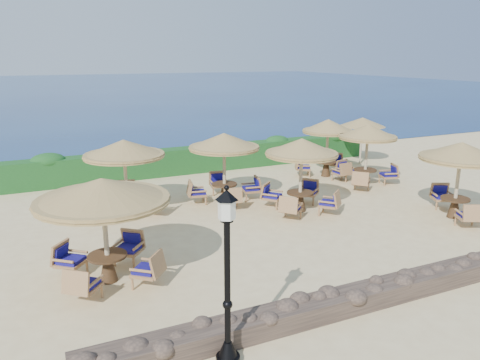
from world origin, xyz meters
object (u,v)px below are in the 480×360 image
at_px(cafe_set_3, 125,161).
at_px(cafe_set_5, 327,138).
at_px(cafe_set_1, 301,163).
at_px(cafe_set_2, 460,161).
at_px(lamp_post, 227,286).
at_px(cafe_set_6, 367,144).
at_px(cafe_set_0, 103,208).
at_px(extra_parasol, 362,122).
at_px(cafe_set_4, 224,156).

relative_size(cafe_set_3, cafe_set_5, 1.03).
relative_size(cafe_set_1, cafe_set_2, 0.94).
relative_size(lamp_post, cafe_set_6, 1.22).
bearing_deg(cafe_set_0, cafe_set_5, 30.42).
bearing_deg(cafe_set_6, cafe_set_0, -159.04).
bearing_deg(cafe_set_2, cafe_set_5, 96.05).
distance_m(cafe_set_3, cafe_set_5, 9.56).
bearing_deg(cafe_set_3, cafe_set_6, -3.25).
bearing_deg(extra_parasol, cafe_set_0, -150.93).
xyz_separation_m(cafe_set_3, cafe_set_6, (10.07, -0.57, -0.09)).
bearing_deg(cafe_set_2, cafe_set_4, 142.14).
bearing_deg(cafe_set_5, lamp_post, -131.89).
bearing_deg(cafe_set_4, cafe_set_0, -136.90).
bearing_deg(cafe_set_4, extra_parasol, 18.43).
height_order(extra_parasol, cafe_set_2, cafe_set_2).
xyz_separation_m(cafe_set_0, cafe_set_5, (10.96, 6.43, -0.14)).
xyz_separation_m(cafe_set_4, cafe_set_5, (5.78, 1.59, -0.01)).
xyz_separation_m(cafe_set_1, cafe_set_3, (-5.69, 2.35, 0.15)).
xyz_separation_m(cafe_set_3, cafe_set_4, (3.68, -0.15, -0.12)).
xyz_separation_m(cafe_set_0, cafe_set_3, (1.50, 5.00, -0.01)).
height_order(cafe_set_1, cafe_set_2, same).
distance_m(lamp_post, cafe_set_6, 13.34).
bearing_deg(cafe_set_2, lamp_post, -158.58).
xyz_separation_m(lamp_post, cafe_set_6, (10.16, 8.64, 0.27)).
relative_size(lamp_post, cafe_set_5, 1.20).
distance_m(cafe_set_5, cafe_set_6, 2.09).
height_order(cafe_set_0, cafe_set_3, same).
height_order(lamp_post, cafe_set_4, lamp_post).
xyz_separation_m(cafe_set_2, cafe_set_5, (-0.70, 6.62, -0.21)).
height_order(cafe_set_1, cafe_set_4, same).
relative_size(extra_parasol, cafe_set_0, 0.74).
bearing_deg(cafe_set_4, lamp_post, -112.58).
distance_m(cafe_set_0, cafe_set_2, 11.66).
bearing_deg(cafe_set_1, cafe_set_3, 157.60).
bearing_deg(cafe_set_2, cafe_set_6, 91.12).
bearing_deg(extra_parasol, cafe_set_4, -161.57).
bearing_deg(extra_parasol, cafe_set_5, -156.05).
distance_m(cafe_set_1, cafe_set_3, 6.16).
bearing_deg(cafe_set_6, cafe_set_1, -157.89).
height_order(extra_parasol, cafe_set_1, cafe_set_1).
bearing_deg(cafe_set_1, lamp_post, -130.12).
relative_size(cafe_set_2, cafe_set_5, 1.02).
xyz_separation_m(extra_parasol, cafe_set_3, (-12.51, -2.79, -0.26)).
relative_size(extra_parasol, cafe_set_6, 0.89).
height_order(extra_parasol, cafe_set_0, cafe_set_0).
bearing_deg(cafe_set_5, cafe_set_4, -164.65).
relative_size(extra_parasol, cafe_set_4, 0.84).
bearing_deg(lamp_post, cafe_set_5, 48.11).
xyz_separation_m(cafe_set_0, cafe_set_6, (11.57, 4.43, -0.10)).
relative_size(cafe_set_1, cafe_set_3, 0.93).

